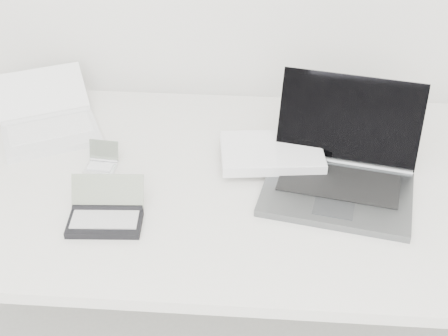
# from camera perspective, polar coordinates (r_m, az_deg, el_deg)

# --- Properties ---
(desk) EXTENTS (1.60, 0.80, 0.73)m
(desk) POSITION_cam_1_polar(r_m,az_deg,el_deg) (1.54, 1.22, -2.36)
(desk) COLOR white
(desk) RESTS_ON ground
(laptop_large) EXTENTS (0.49, 0.37, 0.22)m
(laptop_large) POSITION_cam_1_polar(r_m,az_deg,el_deg) (1.51, 8.48, 0.26)
(laptop_large) COLOR #56595B
(laptop_large) RESTS_ON desk
(netbook_open_white) EXTENTS (0.35, 0.37, 0.10)m
(netbook_open_white) POSITION_cam_1_polar(r_m,az_deg,el_deg) (1.74, -15.78, 4.05)
(netbook_open_white) COLOR white
(netbook_open_white) RESTS_ON desk
(pda_silver) EXTENTS (0.08, 0.08, 0.06)m
(pda_silver) POSITION_cam_1_polar(r_m,az_deg,el_deg) (1.57, -11.12, 0.40)
(pda_silver) COLOR silver
(pda_silver) RESTS_ON desk
(palmtop_charcoal) EXTENTS (0.17, 0.14, 0.08)m
(palmtop_charcoal) POSITION_cam_1_polar(r_m,az_deg,el_deg) (1.40, -10.76, -4.24)
(palmtop_charcoal) COLOR black
(palmtop_charcoal) RESTS_ON desk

